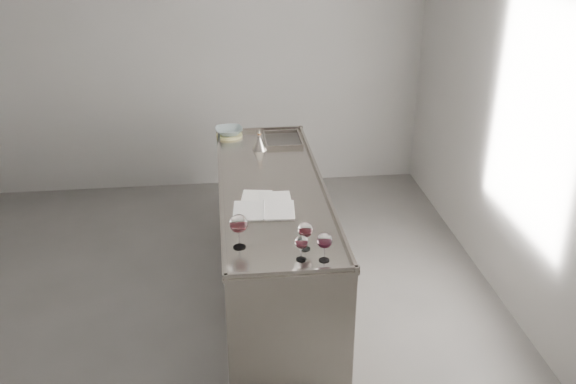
{
  "coord_description": "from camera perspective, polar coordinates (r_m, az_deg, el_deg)",
  "views": [
    {
      "loc": [
        0.13,
        -3.9,
        2.87
      ],
      "look_at": [
        0.58,
        0.02,
        1.02
      ],
      "focal_mm": 40.0,
      "sensor_mm": 36.0,
      "label": 1
    }
  ],
  "objects": [
    {
      "name": "loose_paper_under",
      "position": [
        4.41,
        -1.11,
        -0.79
      ],
      "size": [
        0.23,
        0.32,
        0.0
      ],
      "primitive_type": "cube",
      "rotation": [
        0.0,
        0.0,
        -0.02
      ],
      "color": "silver",
      "rests_on": "counter"
    },
    {
      "name": "wine_funnel",
      "position": [
        5.28,
        -2.55,
        4.32
      ],
      "size": [
        0.12,
        0.12,
        0.18
      ],
      "rotation": [
        0.0,
        0.0,
        0.3
      ],
      "color": "#A8A196",
      "rests_on": "counter"
    },
    {
      "name": "trivet",
      "position": [
        5.62,
        -5.24,
        5.04
      ],
      "size": [
        0.27,
        0.27,
        0.02
      ],
      "primitive_type": "cylinder",
      "rotation": [
        0.0,
        0.0,
        0.19
      ],
      "color": "#D4D089",
      "rests_on": "counter"
    },
    {
      "name": "notebook",
      "position": [
        4.27,
        -2.15,
        -1.65
      ],
      "size": [
        0.43,
        0.32,
        0.02
      ],
      "rotation": [
        0.0,
        0.0,
        -0.08
      ],
      "color": "white",
      "rests_on": "counter"
    },
    {
      "name": "wine_glass_left",
      "position": [
        3.79,
        -4.41,
        -2.91
      ],
      "size": [
        0.11,
        0.11,
        0.22
      ],
      "rotation": [
        0.0,
        0.0,
        0.42
      ],
      "color": "white",
      "rests_on": "counter"
    },
    {
      "name": "room_shell",
      "position": [
        4.17,
        -7.99,
        4.23
      ],
      "size": [
        4.54,
        5.04,
        2.84
      ],
      "color": "#555350",
      "rests_on": "ground"
    },
    {
      "name": "wine_glass_right",
      "position": [
        3.67,
        3.27,
        -4.4
      ],
      "size": [
        0.09,
        0.09,
        0.18
      ],
      "rotation": [
        0.0,
        0.0,
        -0.24
      ],
      "color": "white",
      "rests_on": "counter"
    },
    {
      "name": "wine_glass_middle",
      "position": [
        3.78,
        1.56,
        -3.45
      ],
      "size": [
        0.09,
        0.09,
        0.18
      ],
      "rotation": [
        0.0,
        0.0,
        -0.37
      ],
      "color": "white",
      "rests_on": "counter"
    },
    {
      "name": "wine_glass_small",
      "position": [
        3.67,
        1.2,
        -4.56
      ],
      "size": [
        0.08,
        0.08,
        0.16
      ],
      "rotation": [
        0.0,
        0.0,
        -0.11
      ],
      "color": "white",
      "rests_on": "counter"
    },
    {
      "name": "ceramic_bowl",
      "position": [
        5.6,
        -5.26,
        5.41
      ],
      "size": [
        0.25,
        0.25,
        0.06
      ],
      "primitive_type": "imported",
      "rotation": [
        0.0,
        0.0,
        0.08
      ],
      "color": "#8EA1A5",
      "rests_on": "trivet"
    },
    {
      "name": "counter",
      "position": [
        4.85,
        -1.36,
        -4.51
      ],
      "size": [
        0.77,
        2.42,
        0.97
      ],
      "color": "gray",
      "rests_on": "ground"
    },
    {
      "name": "loose_paper_top",
      "position": [
        4.44,
        -2.85,
        -0.62
      ],
      "size": [
        0.25,
        0.32,
        0.0
      ],
      "primitive_type": "cube",
      "rotation": [
        0.0,
        0.0,
        -0.16
      ],
      "color": "silver",
      "rests_on": "counter"
    }
  ]
}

